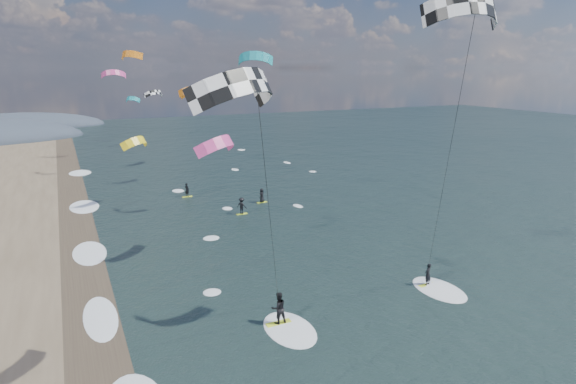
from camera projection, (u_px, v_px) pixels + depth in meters
name	position (u px, v px, depth m)	size (l,w,h in m)	color
wet_sand_strip	(98.00, 367.00, 23.00)	(3.00, 240.00, 0.00)	#382D23
kitesurfer_near_a	(465.00, 89.00, 22.99)	(7.52, 8.39, 17.50)	#DFF62B
kitesurfer_near_b	(267.00, 176.00, 19.75)	(7.26, 9.20, 14.48)	#DFF62B
far_kitesurfers	(237.00, 200.00, 49.11)	(7.75, 9.69, 1.69)	#DFF62B
bg_kite_field	(166.00, 91.00, 61.12)	(14.31, 67.80, 9.84)	orange
shoreline_surf	(114.00, 317.00, 27.66)	(2.40, 79.40, 0.11)	white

